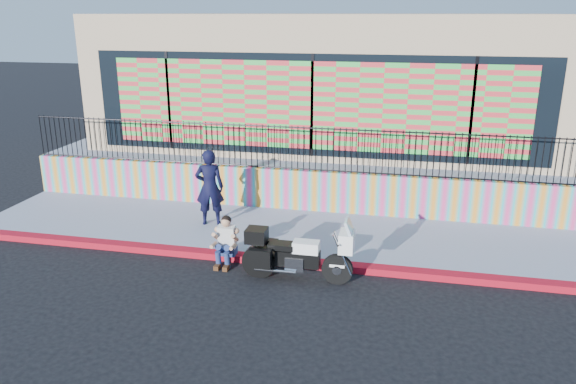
# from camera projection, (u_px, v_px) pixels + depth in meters

# --- Properties ---
(ground) EXTENTS (90.00, 90.00, 0.00)m
(ground) POSITION_uv_depth(u_px,v_px,m) (278.00, 264.00, 12.39)
(ground) COLOR black
(ground) RESTS_ON ground
(red_curb) EXTENTS (16.00, 0.30, 0.15)m
(red_curb) POSITION_uv_depth(u_px,v_px,m) (278.00, 261.00, 12.37)
(red_curb) COLOR maroon
(red_curb) RESTS_ON ground
(sidewalk) EXTENTS (16.00, 3.00, 0.15)m
(sidewalk) POSITION_uv_depth(u_px,v_px,m) (293.00, 233.00, 13.90)
(sidewalk) COLOR #878DA2
(sidewalk) RESTS_ON ground
(mural_wall) EXTENTS (16.00, 0.20, 1.10)m
(mural_wall) POSITION_uv_depth(u_px,v_px,m) (305.00, 190.00, 15.20)
(mural_wall) COLOR #E23B7F
(mural_wall) RESTS_ON sidewalk
(metal_fence) EXTENTS (15.80, 0.04, 1.20)m
(metal_fence) POSITION_uv_depth(u_px,v_px,m) (306.00, 149.00, 14.85)
(metal_fence) COLOR black
(metal_fence) RESTS_ON mural_wall
(elevated_platform) EXTENTS (16.00, 10.00, 1.25)m
(elevated_platform) POSITION_uv_depth(u_px,v_px,m) (332.00, 150.00, 19.96)
(elevated_platform) COLOR #878DA2
(elevated_platform) RESTS_ON ground
(storefront_building) EXTENTS (14.00, 8.06, 4.00)m
(storefront_building) POSITION_uv_depth(u_px,v_px,m) (333.00, 76.00, 18.96)
(storefront_building) COLOR tan
(storefront_building) RESTS_ON elevated_platform
(police_motorcycle) EXTENTS (2.28, 0.75, 1.42)m
(police_motorcycle) POSITION_uv_depth(u_px,v_px,m) (296.00, 253.00, 11.49)
(police_motorcycle) COLOR black
(police_motorcycle) RESTS_ON ground
(police_officer) EXTENTS (0.81, 0.63, 1.94)m
(police_officer) POSITION_uv_depth(u_px,v_px,m) (210.00, 187.00, 14.03)
(police_officer) COLOR black
(police_officer) RESTS_ON sidewalk
(seated_man) EXTENTS (0.54, 0.71, 1.06)m
(seated_man) POSITION_uv_depth(u_px,v_px,m) (225.00, 245.00, 12.23)
(seated_man) COLOR navy
(seated_man) RESTS_ON ground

